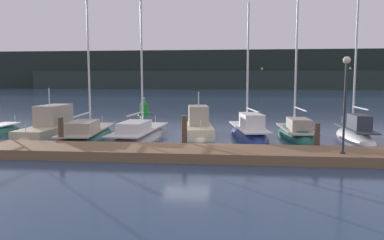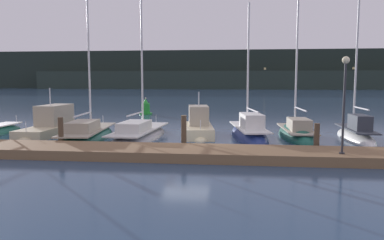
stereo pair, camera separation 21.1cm
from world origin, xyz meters
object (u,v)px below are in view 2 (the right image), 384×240
at_px(sailboat_berth_8, 356,136).
at_px(dock_lamppost, 345,90).
at_px(motorboat_berth_2, 51,129).
at_px(sailboat_berth_6, 249,136).
at_px(sailboat_berth_7, 296,136).
at_px(sailboat_berth_4, 139,136).
at_px(motorboat_berth_5, 199,131).
at_px(channel_buoy, 146,108).
at_px(sailboat_berth_3, 88,137).

distance_m(sailboat_berth_8, dock_lamppost, 8.24).
bearing_deg(motorboat_berth_2, sailboat_berth_6, -0.76).
distance_m(sailboat_berth_7, dock_lamppost, 8.02).
relative_size(sailboat_berth_4, motorboat_berth_5, 2.27).
bearing_deg(sailboat_berth_8, motorboat_berth_5, 177.47).
distance_m(sailboat_berth_4, sailboat_berth_7, 9.93).
xyz_separation_m(sailboat_berth_7, channel_buoy, (-13.29, 14.73, 0.54)).
height_order(sailboat_berth_4, sailboat_berth_8, sailboat_berth_4).
bearing_deg(sailboat_berth_7, motorboat_berth_5, 177.89).
distance_m(motorboat_berth_2, sailboat_berth_6, 13.23).
xyz_separation_m(sailboat_berth_4, dock_lamppost, (10.61, -5.98, 3.12)).
relative_size(sailboat_berth_4, sailboat_berth_8, 1.35).
distance_m(motorboat_berth_2, sailboat_berth_7, 16.22).
bearing_deg(sailboat_berth_6, channel_buoy, 124.22).
bearing_deg(dock_lamppost, sailboat_berth_4, 150.57).
xyz_separation_m(sailboat_berth_4, motorboat_berth_5, (3.60, 1.58, 0.18)).
bearing_deg(dock_lamppost, sailboat_berth_3, 158.42).
bearing_deg(sailboat_berth_3, motorboat_berth_5, 17.51).
bearing_deg(dock_lamppost, motorboat_berth_2, 157.34).
relative_size(sailboat_berth_4, dock_lamppost, 3.01).
height_order(sailboat_berth_4, channel_buoy, sailboat_berth_4).
distance_m(sailboat_berth_3, sailboat_berth_7, 13.12).
bearing_deg(channel_buoy, sailboat_berth_3, -88.93).
xyz_separation_m(sailboat_berth_3, motorboat_berth_5, (6.74, 2.13, 0.19)).
xyz_separation_m(sailboat_berth_4, sailboat_berth_8, (13.39, 1.15, 0.07)).
bearing_deg(motorboat_berth_2, motorboat_berth_5, 2.72).
distance_m(motorboat_berth_2, motorboat_berth_5, 9.99).
bearing_deg(motorboat_berth_5, sailboat_berth_4, -156.28).
bearing_deg(channel_buoy, sailboat_berth_4, -77.87).
bearing_deg(motorboat_berth_2, channel_buoy, 78.96).
xyz_separation_m(motorboat_berth_5, channel_buoy, (-7.05, 14.50, 0.33)).
height_order(motorboat_berth_5, channel_buoy, motorboat_berth_5).
height_order(sailboat_berth_8, channel_buoy, sailboat_berth_8).
bearing_deg(motorboat_berth_5, sailboat_berth_8, -2.53).
bearing_deg(sailboat_berth_8, channel_buoy, 138.46).
bearing_deg(sailboat_berth_8, dock_lamppost, -111.33).
height_order(motorboat_berth_2, sailboat_berth_6, sailboat_berth_6).
height_order(motorboat_berth_5, sailboat_berth_6, sailboat_berth_6).
bearing_deg(sailboat_berth_7, sailboat_berth_6, -172.02).
relative_size(sailboat_berth_3, sailboat_berth_4, 0.95).
height_order(motorboat_berth_5, sailboat_berth_8, sailboat_berth_8).
xyz_separation_m(sailboat_berth_3, sailboat_berth_6, (9.99, 1.48, 0.03)).
distance_m(sailboat_berth_4, channel_buoy, 16.45).
xyz_separation_m(motorboat_berth_5, dock_lamppost, (7.01, -7.57, 2.94)).
xyz_separation_m(sailboat_berth_6, sailboat_berth_7, (2.99, 0.42, -0.04)).
height_order(sailboat_berth_4, dock_lamppost, sailboat_berth_4).
distance_m(motorboat_berth_5, channel_buoy, 16.13).
bearing_deg(channel_buoy, motorboat_berth_5, -64.05).
bearing_deg(sailboat_berth_8, sailboat_berth_4, -175.10).
bearing_deg(dock_lamppost, sailboat_berth_8, 68.67).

